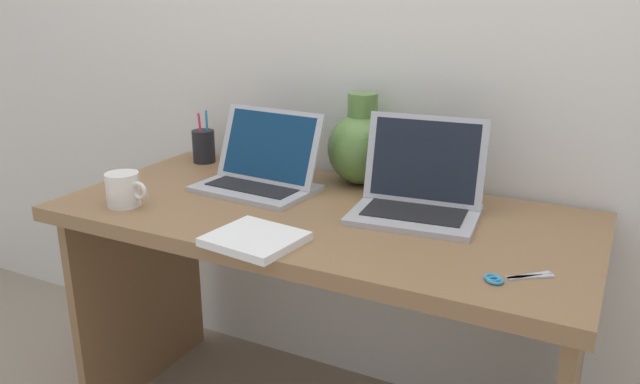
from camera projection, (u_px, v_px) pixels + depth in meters
name	position (u px, v px, depth m)	size (l,w,h in m)	color
back_wall	(378.00, 17.00, 1.80)	(4.40, 0.04, 2.40)	silver
desk	(320.00, 265.00, 1.69)	(1.40, 0.66, 0.72)	olive
laptop_left	(262.00, 168.00, 1.80)	(0.35, 0.25, 0.22)	#B2B2B7
laptop_right	(419.00, 189.00, 1.60)	(0.34, 0.28, 0.24)	#B2B2B7
green_vase	(362.00, 146.00, 1.83)	(0.20, 0.20, 0.27)	#5B843D
notebook_stack	(255.00, 239.00, 1.42)	(0.20, 0.18, 0.02)	white
coffee_mug	(124.00, 189.00, 1.66)	(0.13, 0.09, 0.09)	white
pen_cup	(204.00, 146.00, 2.07)	(0.07, 0.07, 0.17)	black
scissors	(507.00, 278.00, 1.25)	(0.13, 0.11, 0.01)	#B7B7BC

